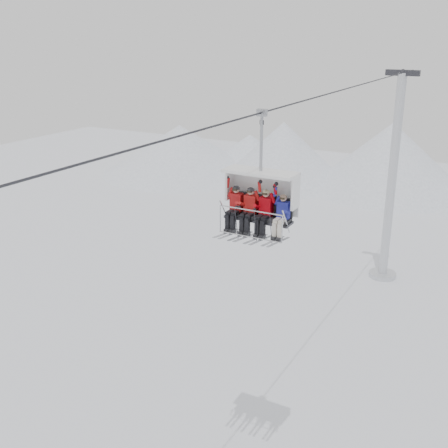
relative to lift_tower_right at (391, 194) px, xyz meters
The scene contains 8 objects.
ridgeline 20.33m from the lift_tower_right, 94.51° to the left, with size 72.00×21.00×7.00m.
lift_tower_right is the anchor object (origin of this frame).
haul_cable 23.25m from the lift_tower_right, 90.00° to the right, with size 0.06×0.06×50.00m, color #2D2D32.
chairlift_carrier 20.07m from the lift_tower_right, 90.00° to the right, with size 2.40×1.17×3.98m.
skier_far_left 20.28m from the lift_tower_right, 92.38° to the right, with size 0.41×1.69×1.62m.
skier_center_left 20.26m from the lift_tower_right, 90.85° to the right, with size 0.41×1.69×1.63m.
skier_center_right 20.26m from the lift_tower_right, 89.26° to the right, with size 0.41×1.69×1.63m.
skier_far_right 20.28m from the lift_tower_right, 87.52° to the right, with size 0.38×1.69×1.52m.
Camera 1 is at (7.43, -13.39, 15.69)m, focal length 45.00 mm.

